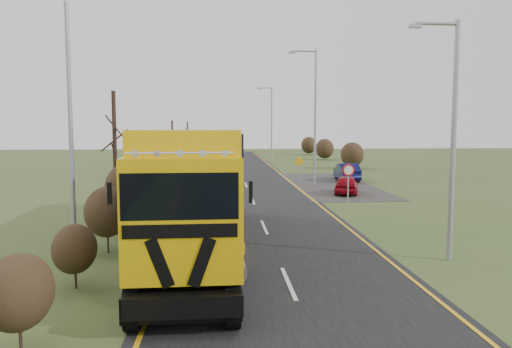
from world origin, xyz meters
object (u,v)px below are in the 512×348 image
object	(u,v)px
car_red_hatchback	(346,185)
car_blue_sedan	(347,172)
lorry	(197,182)
speed_sign	(348,177)
streetlight_near	(451,131)

from	to	relation	value
car_red_hatchback	car_blue_sedan	xyz separation A→B (m)	(2.03, 7.85, 0.10)
car_red_hatchback	lorry	bearing A→B (deg)	73.58
car_blue_sedan	speed_sign	size ratio (longest dim) A/B	1.83
lorry	streetlight_near	size ratio (longest dim) A/B	2.01
car_red_hatchback	car_blue_sedan	distance (m)	8.11
car_red_hatchback	speed_sign	world-z (taller)	speed_sign
car_blue_sedan	lorry	bearing A→B (deg)	66.52
car_red_hatchback	streetlight_near	size ratio (longest dim) A/B	0.46
streetlight_near	speed_sign	bearing A→B (deg)	92.76
lorry	speed_sign	world-z (taller)	lorry
lorry	car_red_hatchback	size ratio (longest dim) A/B	4.34
car_red_hatchback	streetlight_near	world-z (taller)	streetlight_near
lorry	streetlight_near	distance (m)	8.96
car_red_hatchback	speed_sign	xyz separation A→B (m)	(-1.29, -5.40, 1.08)
speed_sign	car_red_hatchback	bearing A→B (deg)	76.55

